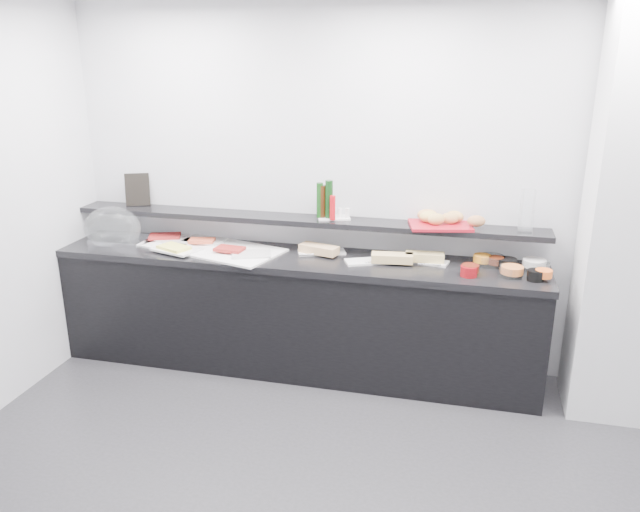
% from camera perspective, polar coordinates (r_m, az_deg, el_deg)
% --- Properties ---
extents(back_wall, '(5.00, 0.02, 2.70)m').
position_cam_1_polar(back_wall, '(4.63, 7.08, 5.77)').
color(back_wall, silver).
rests_on(back_wall, ground).
extents(column, '(0.50, 0.50, 2.70)m').
position_cam_1_polar(column, '(4.37, 26.41, 3.26)').
color(column, silver).
rests_on(column, ground).
extents(buffet_cabinet, '(3.60, 0.60, 0.85)m').
position_cam_1_polar(buffet_cabinet, '(4.77, -2.22, -5.44)').
color(buffet_cabinet, black).
rests_on(buffet_cabinet, ground).
extents(counter_top, '(3.62, 0.62, 0.05)m').
position_cam_1_polar(counter_top, '(4.60, -2.28, -0.31)').
color(counter_top, black).
rests_on(counter_top, buffet_cabinet).
extents(wall_shelf, '(3.60, 0.25, 0.04)m').
position_cam_1_polar(wall_shelf, '(4.69, -1.73, 3.31)').
color(wall_shelf, black).
rests_on(wall_shelf, back_wall).
extents(cloche_base, '(0.45, 0.31, 0.04)m').
position_cam_1_polar(cloche_base, '(5.17, -17.63, 1.44)').
color(cloche_base, silver).
rests_on(cloche_base, counter_top).
extents(cloche_dome, '(0.49, 0.38, 0.34)m').
position_cam_1_polar(cloche_dome, '(5.13, -18.44, 2.45)').
color(cloche_dome, white).
rests_on(cloche_dome, cloche_base).
extents(linen_runner, '(1.14, 0.76, 0.01)m').
position_cam_1_polar(linen_runner, '(4.82, -9.65, 0.71)').
color(linen_runner, white).
rests_on(linen_runner, counter_top).
extents(platter_meat_a, '(0.37, 0.32, 0.01)m').
position_cam_1_polar(platter_meat_a, '(5.02, -12.93, 1.36)').
color(platter_meat_a, silver).
rests_on(platter_meat_a, linen_runner).
extents(food_meat_a, '(0.28, 0.23, 0.02)m').
position_cam_1_polar(food_meat_a, '(5.10, -14.01, 1.78)').
color(food_meat_a, maroon).
rests_on(food_meat_a, platter_meat_a).
extents(platter_salmon, '(0.34, 0.25, 0.01)m').
position_cam_1_polar(platter_salmon, '(4.99, -10.51, 1.43)').
color(platter_salmon, silver).
rests_on(platter_salmon, linen_runner).
extents(food_salmon, '(0.21, 0.15, 0.02)m').
position_cam_1_polar(food_salmon, '(4.92, -10.76, 1.40)').
color(food_salmon, '#DE4E2D').
rests_on(food_salmon, platter_salmon).
extents(platter_cheese, '(0.39, 0.31, 0.01)m').
position_cam_1_polar(platter_cheese, '(4.80, -12.97, 0.62)').
color(platter_cheese, white).
rests_on(platter_cheese, linen_runner).
extents(food_cheese, '(0.27, 0.23, 0.02)m').
position_cam_1_polar(food_cheese, '(4.79, -13.22, 0.77)').
color(food_cheese, '#FDF662').
rests_on(food_cheese, platter_cheese).
extents(platter_meat_b, '(0.33, 0.27, 0.01)m').
position_cam_1_polar(platter_meat_b, '(4.59, -6.30, 0.17)').
color(platter_meat_b, silver).
rests_on(platter_meat_b, linen_runner).
extents(food_meat_b, '(0.22, 0.15, 0.02)m').
position_cam_1_polar(food_meat_b, '(4.67, -8.27, 0.64)').
color(food_meat_b, maroon).
rests_on(food_meat_b, platter_meat_b).
extents(sandwich_plate_left, '(0.38, 0.26, 0.01)m').
position_cam_1_polar(sandwich_plate_left, '(4.66, 0.14, 0.37)').
color(sandwich_plate_left, white).
rests_on(sandwich_plate_left, counter_top).
extents(sandwich_food_left, '(0.31, 0.19, 0.06)m').
position_cam_1_polar(sandwich_food_left, '(4.60, -0.09, 0.62)').
color(sandwich_food_left, tan).
rests_on(sandwich_food_left, sandwich_plate_left).
extents(tongs_left, '(0.15, 0.06, 0.01)m').
position_cam_1_polar(tongs_left, '(4.57, -0.91, 0.15)').
color(tongs_left, '#B8BAC0').
rests_on(tongs_left, sandwich_plate_left).
extents(sandwich_plate_mid, '(0.37, 0.27, 0.01)m').
position_cam_1_polar(sandwich_plate_mid, '(4.47, 4.51, -0.48)').
color(sandwich_plate_mid, white).
rests_on(sandwich_plate_mid, counter_top).
extents(sandwich_food_mid, '(0.30, 0.14, 0.06)m').
position_cam_1_polar(sandwich_food_mid, '(4.44, 6.62, -0.17)').
color(sandwich_food_mid, tan).
rests_on(sandwich_food_mid, sandwich_plate_mid).
extents(tongs_mid, '(0.15, 0.08, 0.01)m').
position_cam_1_polar(tongs_mid, '(4.43, 5.15, -0.53)').
color(tongs_mid, '#A8AAAF').
rests_on(tongs_mid, sandwich_plate_mid).
extents(sandwich_plate_right, '(0.32, 0.18, 0.01)m').
position_cam_1_polar(sandwich_plate_right, '(4.51, 9.75, -0.51)').
color(sandwich_plate_right, silver).
rests_on(sandwich_plate_right, counter_top).
extents(sandwich_food_right, '(0.28, 0.12, 0.06)m').
position_cam_1_polar(sandwich_food_right, '(4.49, 9.55, -0.08)').
color(sandwich_food_right, '#D6BD70').
rests_on(sandwich_food_right, sandwich_plate_right).
extents(tongs_right, '(0.16, 0.03, 0.01)m').
position_cam_1_polar(tongs_right, '(4.42, 9.96, -0.76)').
color(tongs_right, '#B0B2B8').
rests_on(tongs_right, sandwich_plate_right).
extents(bowl_glass_fruit, '(0.19, 0.19, 0.07)m').
position_cam_1_polar(bowl_glass_fruit, '(4.55, 15.38, -0.41)').
color(bowl_glass_fruit, silver).
rests_on(bowl_glass_fruit, counter_top).
extents(fill_glass_fruit, '(0.14, 0.14, 0.05)m').
position_cam_1_polar(fill_glass_fruit, '(4.54, 14.61, -0.20)').
color(fill_glass_fruit, orange).
rests_on(fill_glass_fruit, bowl_glass_fruit).
extents(bowl_black_jam, '(0.18, 0.18, 0.07)m').
position_cam_1_polar(bowl_black_jam, '(4.52, 16.71, -0.66)').
color(bowl_black_jam, black).
rests_on(bowl_black_jam, counter_top).
extents(fill_black_jam, '(0.12, 0.12, 0.05)m').
position_cam_1_polar(fill_black_jam, '(4.52, 15.80, -0.40)').
color(fill_black_jam, '#511C0B').
rests_on(fill_black_jam, bowl_black_jam).
extents(bowl_glass_cream, '(0.21, 0.21, 0.07)m').
position_cam_1_polar(bowl_glass_cream, '(4.52, 19.23, -0.91)').
color(bowl_glass_cream, white).
rests_on(bowl_glass_cream, counter_top).
extents(fill_glass_cream, '(0.20, 0.20, 0.05)m').
position_cam_1_polar(fill_glass_cream, '(4.55, 19.00, -0.60)').
color(fill_glass_cream, white).
rests_on(fill_glass_cream, bowl_glass_cream).
extents(bowl_red_jam, '(0.14, 0.14, 0.07)m').
position_cam_1_polar(bowl_red_jam, '(4.29, 13.45, -1.35)').
color(bowl_red_jam, maroon).
rests_on(bowl_red_jam, counter_top).
extents(fill_red_jam, '(0.14, 0.14, 0.05)m').
position_cam_1_polar(fill_red_jam, '(4.31, 13.58, -1.11)').
color(fill_red_jam, '#54170C').
rests_on(fill_red_jam, bowl_red_jam).
extents(bowl_glass_salmon, '(0.16, 0.16, 0.07)m').
position_cam_1_polar(bowl_glass_salmon, '(4.36, 17.08, -1.35)').
color(bowl_glass_salmon, white).
rests_on(bowl_glass_salmon, counter_top).
extents(fill_glass_salmon, '(0.18, 0.18, 0.05)m').
position_cam_1_polar(fill_glass_salmon, '(4.36, 17.17, -1.22)').
color(fill_glass_salmon, orange).
rests_on(fill_glass_salmon, bowl_glass_salmon).
extents(bowl_black_fruit, '(0.14, 0.14, 0.07)m').
position_cam_1_polar(bowl_black_fruit, '(4.34, 19.11, -1.67)').
color(bowl_black_fruit, black).
rests_on(bowl_black_fruit, counter_top).
extents(fill_black_fruit, '(0.11, 0.11, 0.05)m').
position_cam_1_polar(fill_black_fruit, '(4.35, 19.77, -1.51)').
color(fill_black_fruit, orange).
rests_on(fill_black_fruit, bowl_black_fruit).
extents(framed_print, '(0.20, 0.14, 0.26)m').
position_cam_1_polar(framed_print, '(5.25, -16.35, 5.85)').
color(framed_print, black).
rests_on(framed_print, wall_shelf).
extents(print_art, '(0.17, 0.10, 0.22)m').
position_cam_1_polar(print_art, '(5.30, -16.30, 5.98)').
color(print_art, beige).
rests_on(print_art, framed_print).
extents(condiment_tray, '(0.27, 0.21, 0.01)m').
position_cam_1_polar(condiment_tray, '(4.65, 1.30, 3.52)').
color(condiment_tray, white).
rests_on(condiment_tray, wall_shelf).
extents(bottle_green_a, '(0.06, 0.06, 0.26)m').
position_cam_1_polar(bottle_green_a, '(4.61, -0.02, 5.13)').
color(bottle_green_a, '#113D10').
rests_on(bottle_green_a, condiment_tray).
extents(bottle_brown, '(0.08, 0.08, 0.24)m').
position_cam_1_polar(bottle_brown, '(4.62, 0.19, 5.02)').
color(bottle_brown, '#331909').
rests_on(bottle_brown, condiment_tray).
extents(bottle_green_b, '(0.06, 0.06, 0.28)m').
position_cam_1_polar(bottle_green_b, '(4.60, 0.83, 5.21)').
color(bottle_green_b, black).
rests_on(bottle_green_b, condiment_tray).
extents(bottle_hot, '(0.05, 0.05, 0.18)m').
position_cam_1_polar(bottle_hot, '(4.55, 1.16, 4.43)').
color(bottle_hot, red).
rests_on(bottle_hot, condiment_tray).
extents(shaker_salt, '(0.03, 0.03, 0.07)m').
position_cam_1_polar(shaker_salt, '(4.64, 1.80, 3.98)').
color(shaker_salt, white).
rests_on(shaker_salt, condiment_tray).
extents(shaker_pepper, '(0.04, 0.04, 0.07)m').
position_cam_1_polar(shaker_pepper, '(4.63, 2.52, 3.96)').
color(shaker_pepper, white).
rests_on(shaker_pepper, condiment_tray).
extents(bread_tray, '(0.48, 0.38, 0.02)m').
position_cam_1_polar(bread_tray, '(4.52, 10.93, 2.78)').
color(bread_tray, '#A41120').
rests_on(bread_tray, wall_shelf).
extents(bread_roll_nw, '(0.16, 0.12, 0.08)m').
position_cam_1_polar(bread_roll_nw, '(4.59, 9.78, 3.74)').
color(bread_roll_nw, tan).
rests_on(bread_roll_nw, bread_tray).
extents(bread_roll_n, '(0.15, 0.12, 0.08)m').
position_cam_1_polar(bread_roll_n, '(4.58, 12.23, 3.56)').
color(bread_roll_n, tan).
rests_on(bread_roll_n, bread_tray).
extents(bread_roll_sw, '(0.15, 0.13, 0.08)m').
position_cam_1_polar(bread_roll_sw, '(4.47, 10.58, 3.33)').
color(bread_roll_sw, tan).
rests_on(bread_roll_sw, bread_tray).
extents(bread_roll_se, '(0.14, 0.10, 0.08)m').
position_cam_1_polar(bread_roll_se, '(4.48, 14.10, 3.11)').
color(bread_roll_se, '#AF6F42').
rests_on(bread_roll_se, bread_tray).
extents(bread_roll_midw, '(0.16, 0.12, 0.08)m').
position_cam_1_polar(bread_roll_midw, '(4.53, 9.94, 3.55)').
color(bread_roll_midw, gold).
rests_on(bread_roll_midw, bread_tray).
extents(bread_roll_mide, '(0.13, 0.09, 0.08)m').
position_cam_1_polar(bread_roll_mide, '(4.52, 11.80, 3.40)').
color(bread_roll_mide, tan).
rests_on(bread_roll_mide, bread_tray).
extents(carafe, '(0.10, 0.10, 0.30)m').
position_cam_1_polar(carafe, '(4.48, 18.39, 3.89)').
color(carafe, white).
rests_on(carafe, wall_shelf).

